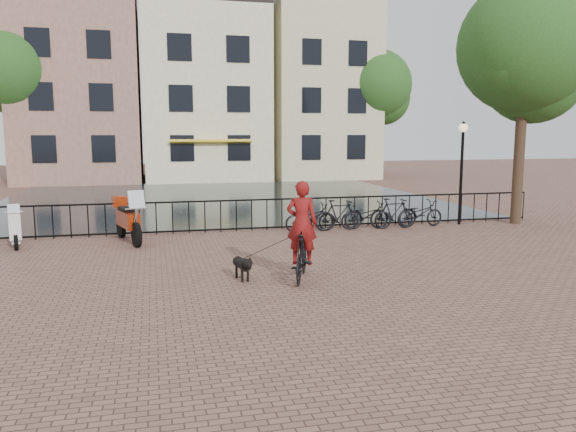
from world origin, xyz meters
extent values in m
plane|color=brown|center=(0.00, 0.00, 0.00)|extent=(100.00, 100.00, 0.00)
plane|color=black|center=(0.00, 17.30, 0.00)|extent=(20.00, 20.00, 0.00)
cube|color=black|center=(0.00, 8.00, 1.00)|extent=(20.00, 0.05, 0.05)
cube|color=black|center=(0.00, 8.00, 0.08)|extent=(20.00, 0.05, 0.05)
cube|color=brown|center=(-7.50, 30.00, 6.00)|extent=(7.50, 9.00, 12.00)
cube|color=beige|center=(0.50, 30.00, 5.50)|extent=(8.00, 9.00, 11.00)
cube|color=black|center=(0.50, 30.00, 11.40)|extent=(8.00, 9.00, 0.80)
cube|color=yellow|center=(0.50, 25.30, 2.60)|extent=(5.00, 0.60, 0.15)
cube|color=#C3BB91|center=(8.50, 30.00, 6.25)|extent=(7.00, 9.00, 12.50)
cylinder|color=black|center=(-11.00, 27.00, 3.15)|extent=(0.36, 0.36, 6.30)
sphere|color=#264C19|center=(-11.00, 27.00, 6.75)|extent=(5.04, 5.04, 5.04)
cylinder|color=black|center=(9.20, 7.30, 2.80)|extent=(0.36, 0.36, 5.60)
sphere|color=#264C19|center=(9.20, 7.30, 6.00)|extent=(4.48, 4.48, 4.48)
cylinder|color=black|center=(12.00, 27.00, 2.97)|extent=(0.36, 0.36, 5.95)
sphere|color=#264C19|center=(12.00, 27.00, 6.38)|extent=(4.76, 4.76, 4.76)
cylinder|color=black|center=(7.20, 7.60, 1.60)|extent=(0.10, 0.10, 3.20)
sphere|color=beige|center=(7.20, 7.60, 3.30)|extent=(0.30, 0.30, 0.30)
imported|color=black|center=(-0.01, 1.71, 0.55)|extent=(1.14, 1.89, 1.10)
imported|color=maroon|center=(-0.01, 1.71, 1.42)|extent=(0.92, 0.76, 2.15)
imported|color=black|center=(1.80, 7.40, 0.45)|extent=(1.77, 0.77, 0.90)
imported|color=black|center=(2.75, 7.40, 0.50)|extent=(1.69, 0.57, 1.00)
imported|color=black|center=(3.70, 7.40, 0.45)|extent=(1.75, 0.71, 0.90)
imported|color=black|center=(4.65, 7.40, 0.50)|extent=(1.67, 0.49, 1.00)
imported|color=black|center=(5.60, 7.40, 0.45)|extent=(1.78, 0.80, 0.90)
camera|label=1|loc=(-3.04, -9.64, 3.13)|focal=35.00mm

